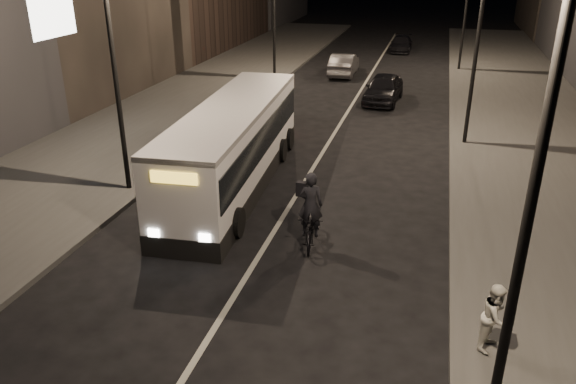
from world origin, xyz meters
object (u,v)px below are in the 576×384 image
Objects in this scene: streetlight_right_mid at (474,13)px; streetlight_left_near at (118,31)px; pedestrian_woman at (495,317)px; car_mid at (344,64)px; city_bus at (234,143)px; car_near at (383,88)px; cyclist_on_bicycle at (311,221)px; streetlight_right_near at (521,140)px; car_far at (401,44)px.

streetlight_right_mid and streetlight_left_near have the same top height.
pedestrian_woman is (11.14, -5.59, -4.46)m from streetlight_left_near.
pedestrian_woman is 0.34× the size of car_mid.
city_bus reaches higher than car_near.
cyclist_on_bicycle is at bearing -49.31° from city_bus.
city_bus reaches higher than car_mid.
streetlight_right_mid is (0.00, 16.00, 0.00)m from streetlight_right_near.
car_far is at bearing 100.15° from streetlight_right_mid.
car_mid is at bearing 88.82° from cyclist_on_bicycle.
streetlight_right_mid is 1.90× the size of car_mid.
car_near is 7.03m from car_mid.
streetlight_right_near is at bearing -83.84° from car_far.
streetlight_left_near is at bearing 78.72° from car_mid.
car_mid is (-7.02, 12.70, -4.66)m from streetlight_right_mid.
streetlight_right_mid is at bearing 36.51° from city_bus.
pedestrian_woman is 0.37× the size of car_far.
pedestrian_woman is at bearing -74.10° from car_near.
cyclist_on_bicycle is at bearing 75.77° from pedestrian_woman.
streetlight_right_mid is 13.33m from streetlight_left_near.
city_bus is 4.77× the size of cyclist_on_bicycle.
streetlight_right_mid reaches higher than pedestrian_woman.
city_bus is 29.59m from car_far.
cyclist_on_bicycle is 22.94m from car_mid.
pedestrian_woman is (0.47, 2.41, -4.46)m from streetlight_right_near.
streetlight_right_mid reaches higher than car_far.
car_near is at bearing 35.47° from pedestrian_woman.
streetlight_left_near is 5.10m from city_bus.
streetlight_right_near is 3.60× the size of cyclist_on_bicycle.
streetlight_right_near is at bearing -90.00° from streetlight_right_mid.
streetlight_left_near is at bearing -156.78° from city_bus.
pedestrian_woman is at bearing 104.61° from car_mid.
streetlight_right_near is at bearing 102.45° from car_mid.
streetlight_right_near is at bearing -167.69° from pedestrian_woman.
streetlight_right_near is at bearing -36.88° from streetlight_left_near.
streetlight_left_near is at bearing -111.54° from car_near.
city_bus is 10.82m from pedestrian_woman.
car_mid is at bearing 80.03° from streetlight_left_near.
streetlight_left_near is 13.23m from pedestrian_woman.
car_far is (-4.10, 22.90, -4.78)m from streetlight_right_mid.
streetlight_right_near is 23.23m from car_near.
streetlight_right_mid is 0.76× the size of city_bus.
city_bus is at bearing 125.94° from cyclist_on_bicycle.
streetlight_right_mid is 3.60× the size of cyclist_on_bicycle.
streetlight_right_near reaches higher than city_bus.
streetlight_left_near is 8.27m from cyclist_on_bicycle.
car_near is (-3.82, 22.44, -4.62)m from streetlight_right_near.
pedestrian_woman is at bearing -45.05° from city_bus.
streetlight_right_near reaches higher than pedestrian_woman.
streetlight_right_near and streetlight_right_mid have the same top height.
streetlight_right_near is 1.00× the size of streetlight_left_near.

